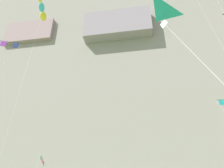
% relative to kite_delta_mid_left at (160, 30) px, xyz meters
% --- Properties ---
extents(cliff_face, '(180.00, 33.42, 72.68)m').
position_rel_kite_delta_mid_left_xyz_m(cliff_face, '(-6.08, 51.11, 26.89)').
color(cliff_face, gray).
rests_on(cliff_face, ground).
extents(kite_delta_mid_left, '(3.21, 5.34, 9.88)m').
position_rel_kite_delta_mid_left_xyz_m(kite_delta_mid_left, '(0.00, 0.00, 0.00)').
color(kite_delta_mid_left, teal).
rests_on(kite_delta_mid_left, ground).
extents(kite_windsock_far_left, '(2.70, 7.06, 30.54)m').
position_rel_kite_delta_mid_left_xyz_m(kite_windsock_far_left, '(-14.30, 13.54, 20.24)').
color(kite_windsock_far_left, yellow).
rests_on(kite_windsock_far_left, ground).
extents(kite_banner_upper_mid, '(1.18, 4.79, 9.92)m').
position_rel_kite_delta_mid_left_xyz_m(kite_banner_upper_mid, '(-13.19, 18.60, -0.51)').
color(kite_banner_upper_mid, black).
rests_on(kite_banner_upper_mid, ground).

